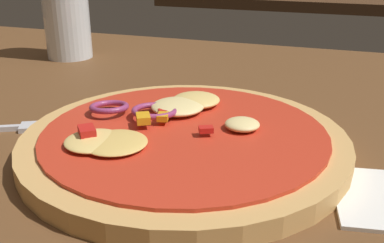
{
  "coord_description": "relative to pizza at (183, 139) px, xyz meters",
  "views": [
    {
      "loc": [
        0.18,
        -0.37,
        0.2
      ],
      "look_at": [
        0.06,
        -0.01,
        0.05
      ],
      "focal_mm": 42.33,
      "sensor_mm": 36.0,
      "label": 1
    }
  ],
  "objects": [
    {
      "name": "beer_glass",
      "position": [
        -0.28,
        0.26,
        0.05
      ],
      "size": [
        0.07,
        0.07,
        0.15
      ],
      "color": "silver",
      "rests_on": "dining_table"
    },
    {
      "name": "pizza",
      "position": [
        0.0,
        0.0,
        0.0
      ],
      "size": [
        0.28,
        0.28,
        0.03
      ],
      "color": "tan",
      "rests_on": "dining_table"
    },
    {
      "name": "dining_table",
      "position": [
        -0.06,
        0.03,
        -0.03
      ],
      "size": [
        1.29,
        0.83,
        0.03
      ],
      "color": "brown",
      "rests_on": "ground"
    }
  ]
}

